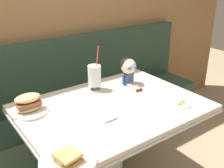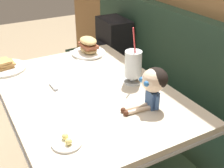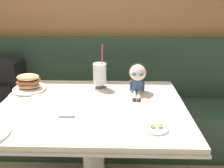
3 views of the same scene
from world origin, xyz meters
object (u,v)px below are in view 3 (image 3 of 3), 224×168
(sandwich_plate, at_px, (29,84))
(seated_doll, at_px, (138,74))
(milkshake_glass, at_px, (100,75))
(butter_knife, at_px, (73,116))
(butter_saucer, at_px, (156,127))
(backpack, at_px, (5,80))

(sandwich_plate, bearing_deg, seated_doll, -1.23)
(milkshake_glass, bearing_deg, butter_knife, -106.50)
(butter_knife, height_order, seated_doll, seated_doll)
(butter_knife, relative_size, seated_doll, 1.05)
(sandwich_plate, height_order, seated_doll, seated_doll)
(butter_saucer, distance_m, butter_knife, 0.44)
(sandwich_plate, bearing_deg, butter_knife, -44.44)
(seated_doll, xyz_separation_m, backpack, (-1.10, 0.41, -0.21))
(seated_doll, height_order, backpack, seated_doll)
(butter_saucer, relative_size, backpack, 0.30)
(seated_doll, bearing_deg, backpack, 159.66)
(sandwich_plate, height_order, butter_knife, sandwich_plate)
(butter_saucer, xyz_separation_m, seated_doll, (-0.06, 0.44, 0.12))
(milkshake_glass, bearing_deg, seated_doll, -12.14)
(milkshake_glass, xyz_separation_m, sandwich_plate, (-0.48, -0.04, -0.05))
(milkshake_glass, relative_size, backpack, 0.78)
(sandwich_plate, distance_m, seated_doll, 0.73)
(seated_doll, bearing_deg, sandwich_plate, 178.77)
(sandwich_plate, relative_size, butter_knife, 0.93)
(sandwich_plate, xyz_separation_m, backpack, (-0.37, 0.39, -0.13))
(butter_saucer, height_order, seated_doll, seated_doll)
(butter_saucer, bearing_deg, butter_knife, 166.19)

